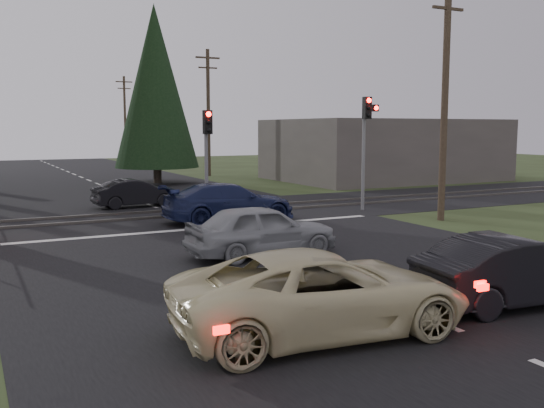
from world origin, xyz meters
TOP-DOWN VIEW (x-y plane):
  - ground at (0.00, 0.00)m, footprint 120.00×120.00m
  - road at (0.00, 10.00)m, footprint 14.00×100.00m
  - rail_corridor at (0.00, 12.00)m, footprint 120.00×8.00m
  - stop_line at (0.00, 8.20)m, footprint 13.00×0.35m
  - rail_near at (0.00, 11.20)m, footprint 120.00×0.12m
  - rail_far at (0.00, 12.80)m, footprint 120.00×0.12m
  - traffic_signal_right at (7.55, 9.47)m, footprint 0.68×0.48m
  - traffic_signal_center at (1.00, 10.68)m, footprint 0.32×0.48m
  - utility_pole_near at (8.50, 6.00)m, footprint 1.80×0.26m
  - utility_pole_mid at (8.50, 30.00)m, footprint 1.80×0.26m
  - utility_pole_far at (8.50, 55.00)m, footprint 1.80×0.26m
  - conifer_tree at (3.50, 26.00)m, footprint 5.20×5.20m
  - building_right at (18.00, 22.00)m, footprint 14.00×10.00m
  - cream_coupe at (-2.15, -2.78)m, footprint 5.24×2.79m
  - dark_hatchback at (2.09, -3.08)m, footprint 4.25×1.85m
  - silver_car at (-0.29, 3.31)m, footprint 4.14×1.73m
  - blue_sedan at (1.28, 9.25)m, footprint 4.96×2.15m
  - dark_car_far at (-0.70, 15.01)m, footprint 3.76×1.57m

SIDE VIEW (x-z plane):
  - ground at x=0.00m, z-range 0.00..0.00m
  - road at x=0.00m, z-range 0.00..0.01m
  - rail_corridor at x=0.00m, z-range 0.00..0.01m
  - stop_line at x=0.00m, z-range 0.01..0.01m
  - rail_near at x=0.00m, z-range 0.00..0.10m
  - rail_far at x=0.00m, z-range 0.00..0.10m
  - dark_car_far at x=-0.70m, z-range 0.00..1.21m
  - dark_hatchback at x=2.09m, z-range 0.00..1.36m
  - silver_car at x=-0.29m, z-range 0.00..1.40m
  - cream_coupe at x=-2.15m, z-range 0.00..1.40m
  - blue_sedan at x=1.28m, z-range 0.00..1.42m
  - building_right at x=18.00m, z-range 0.00..4.00m
  - traffic_signal_center at x=1.00m, z-range 0.76..4.86m
  - traffic_signal_right at x=7.55m, z-range 0.96..5.66m
  - utility_pole_near at x=8.50m, z-range 0.23..9.23m
  - utility_pole_mid at x=8.50m, z-range 0.23..9.23m
  - utility_pole_far at x=8.50m, z-range 0.23..9.23m
  - conifer_tree at x=3.50m, z-range 0.49..11.49m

